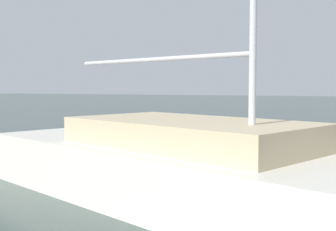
# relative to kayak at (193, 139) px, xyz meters

# --- Properties ---
(ground_plane) EXTENTS (160.00, 160.00, 0.00)m
(ground_plane) POSITION_rel_kayak_xyz_m (1.32, -0.46, -0.14)
(ground_plane) COLOR #384742
(kayak) EXTENTS (4.09, 3.59, 0.27)m
(kayak) POSITION_rel_kayak_xyz_m (0.00, 0.00, 0.00)
(kayak) COLOR #1959A5
(kayak) RESTS_ON ground
(kayaker) EXTENTS (1.61, 1.89, 0.75)m
(kayaker) POSITION_rel_kayak_xyz_m (0.13, -0.11, 0.45)
(kayaker) COLOR red
(kayaker) RESTS_ON kayak
(sailboat_far_right_berth) EXTENTS (11.61, 7.23, 13.55)m
(sailboat_far_right_berth) POSITION_rel_kayak_xyz_m (-3.48, 8.66, 0.54)
(sailboat_far_right_berth) COLOR silver
(sailboat_far_right_berth) RESTS_ON ground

